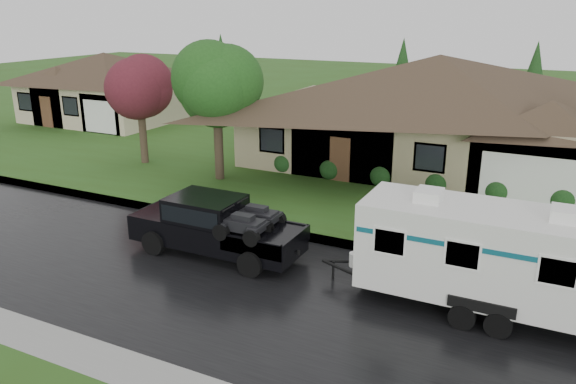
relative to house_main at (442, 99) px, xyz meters
The scene contains 11 objects.
ground 14.48m from the house_main, 99.41° to the right, with size 140.00×140.00×0.00m, color #2E5219.
road 16.40m from the house_main, 98.24° to the right, with size 140.00×8.00×0.01m, color black.
curb 12.32m from the house_main, 101.19° to the right, with size 140.00×0.50×0.15m, color gray.
lawn 4.36m from the house_main, 153.11° to the left, with size 140.00×26.00×0.15m, color #2E5219.
house_main is the anchor object (origin of this frame).
house_far 24.17m from the house_main, behind, with size 10.80×8.64×5.80m.
tree_left_green 11.29m from the house_main, 141.63° to the right, with size 3.83×3.83×6.35m.
tree_red 15.33m from the house_main, 156.04° to the right, with size 3.31×3.31×5.47m.
shrub_row 5.42m from the house_main, 93.69° to the right, with size 13.60×1.00×1.00m.
pickup_truck 15.01m from the house_main, 107.54° to the right, with size 5.90×2.24×1.97m.
travel_trailer 14.88m from the house_main, 72.86° to the right, with size 7.28×2.56×3.27m.
Camera 1 is at (7.80, -14.85, 7.91)m, focal length 35.00 mm.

